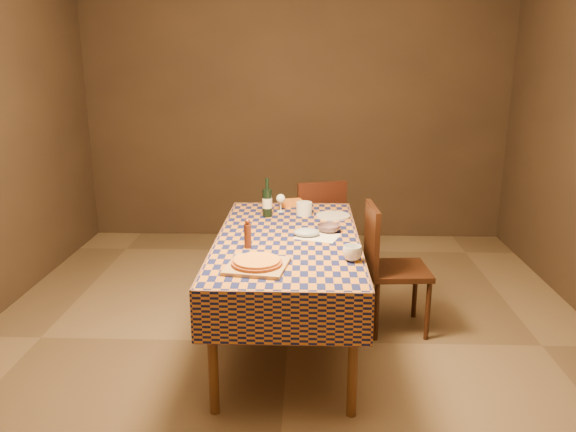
{
  "coord_description": "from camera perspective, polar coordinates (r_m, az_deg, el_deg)",
  "views": [
    {
      "loc": [
        0.12,
        -3.55,
        1.9
      ],
      "look_at": [
        0.0,
        0.05,
        0.9
      ],
      "focal_mm": 35.0,
      "sensor_mm": 36.0,
      "label": 1
    }
  ],
  "objects": [
    {
      "name": "wine_glass",
      "position": [
        4.32,
        -0.75,
        1.72
      ],
      "size": [
        0.07,
        0.07,
        0.14
      ],
      "color": "white",
      "rests_on": "dining_table"
    },
    {
      "name": "room",
      "position": [
        3.59,
        -0.03,
        6.72
      ],
      "size": [
        5.0,
        5.1,
        2.7
      ],
      "color": "brown",
      "rests_on": "ground"
    },
    {
      "name": "chair_right",
      "position": [
        4.06,
        10.02,
        -4.52
      ],
      "size": [
        0.45,
        0.45,
        0.93
      ],
      "color": "black",
      "rests_on": "ground"
    },
    {
      "name": "deli_tub",
      "position": [
        4.24,
        1.65,
        0.76
      ],
      "size": [
        0.13,
        0.13,
        0.1
      ],
      "primitive_type": "cylinder",
      "rotation": [
        0.0,
        0.0,
        -0.14
      ],
      "color": "silver",
      "rests_on": "dining_table"
    },
    {
      "name": "takeout_container",
      "position": [
        4.52,
        0.32,
        1.35
      ],
      "size": [
        0.21,
        0.17,
        0.04
      ],
      "primitive_type": "cube",
      "rotation": [
        0.0,
        0.0,
        0.28
      ],
      "color": "orange",
      "rests_on": "dining_table"
    },
    {
      "name": "dining_table",
      "position": [
        3.75,
        -0.03,
        -3.25
      ],
      "size": [
        0.94,
        1.84,
        0.77
      ],
      "color": "brown",
      "rests_on": "ground"
    },
    {
      "name": "tumbler",
      "position": [
        3.3,
        6.56,
        -3.77
      ],
      "size": [
        0.14,
        0.14,
        0.09
      ],
      "primitive_type": "imported",
      "rotation": [
        0.0,
        0.0,
        0.21
      ],
      "color": "white",
      "rests_on": "dining_table"
    },
    {
      "name": "flour_bag",
      "position": [
        3.73,
        1.9,
        -1.67
      ],
      "size": [
        0.18,
        0.14,
        0.05
      ],
      "primitive_type": "ellipsoid",
      "rotation": [
        0.0,
        0.0,
        -0.06
      ],
      "color": "#90A2B9",
      "rests_on": "dining_table"
    },
    {
      "name": "flour_patch",
      "position": [
        3.73,
        3.01,
        -2.09
      ],
      "size": [
        0.33,
        0.29,
        0.0
      ],
      "primitive_type": "cube",
      "rotation": [
        0.0,
        0.0,
        -0.35
      ],
      "color": "silver",
      "rests_on": "dining_table"
    },
    {
      "name": "pepper_mill",
      "position": [
        3.49,
        -4.12,
        -1.88
      ],
      "size": [
        0.05,
        0.05,
        0.19
      ],
      "color": "#502312",
      "rests_on": "dining_table"
    },
    {
      "name": "cutting_board",
      "position": [
        3.18,
        -3.17,
        -5.09
      ],
      "size": [
        0.38,
        0.38,
        0.02
      ],
      "primitive_type": "cube",
      "rotation": [
        0.0,
        0.0,
        -0.17
      ],
      "color": "#AD8451",
      "rests_on": "dining_table"
    },
    {
      "name": "bowl",
      "position": [
        3.83,
        4.16,
        -1.26
      ],
      "size": [
        0.18,
        0.18,
        0.05
      ],
      "primitive_type": "imported",
      "rotation": [
        0.0,
        0.0,
        -0.17
      ],
      "color": "#574149",
      "rests_on": "dining_table"
    },
    {
      "name": "chair_far",
      "position": [
        4.86,
        3.04,
        -0.96
      ],
      "size": [
        0.52,
        0.53,
        0.93
      ],
      "color": "black",
      "rests_on": "ground"
    },
    {
      "name": "pizza",
      "position": [
        3.17,
        -3.18,
        -4.68
      ],
      "size": [
        0.33,
        0.33,
        0.03
      ],
      "color": "#954218",
      "rests_on": "cutting_board"
    },
    {
      "name": "white_plate",
      "position": [
        4.21,
        4.6,
        0.02
      ],
      "size": [
        0.33,
        0.33,
        0.01
      ],
      "primitive_type": "cylinder",
      "rotation": [
        0.0,
        0.0,
        0.4
      ],
      "color": "silver",
      "rests_on": "dining_table"
    },
    {
      "name": "wine_bottle",
      "position": [
        4.19,
        -2.12,
        1.42
      ],
      "size": [
        0.08,
        0.08,
        0.29
      ],
      "color": "black",
      "rests_on": "dining_table"
    }
  ]
}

